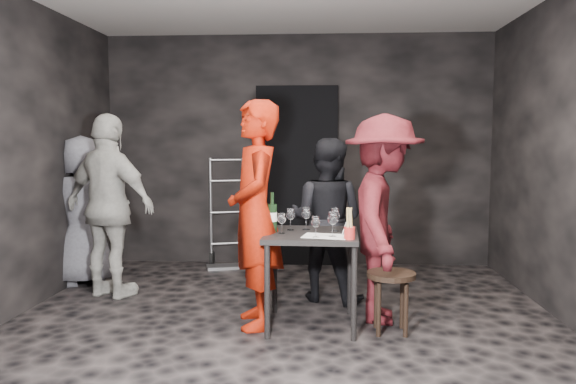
# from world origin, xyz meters

# --- Properties ---
(floor) EXTENTS (4.50, 5.00, 0.02)m
(floor) POSITION_xyz_m (0.00, 0.00, 0.00)
(floor) COLOR black
(floor) RESTS_ON ground
(wall_back) EXTENTS (4.50, 0.04, 2.70)m
(wall_back) POSITION_xyz_m (0.00, 2.50, 1.35)
(wall_back) COLOR black
(wall_back) RESTS_ON ground
(wall_front) EXTENTS (4.50, 0.04, 2.70)m
(wall_front) POSITION_xyz_m (0.00, -2.50, 1.35)
(wall_front) COLOR black
(wall_front) RESTS_ON ground
(doorway) EXTENTS (0.95, 0.10, 2.10)m
(doorway) POSITION_xyz_m (0.00, 2.44, 1.05)
(doorway) COLOR black
(doorway) RESTS_ON ground
(wallbox_upper) EXTENTS (0.12, 0.06, 0.12)m
(wallbox_upper) POSITION_xyz_m (0.85, 2.45, 1.45)
(wallbox_upper) COLOR #B7B7B2
(wallbox_upper) RESTS_ON wall_back
(wallbox_lower) EXTENTS (0.10, 0.06, 0.14)m
(wallbox_lower) POSITION_xyz_m (1.05, 2.45, 1.40)
(wallbox_lower) COLOR #B7B7B2
(wallbox_lower) RESTS_ON wall_back
(hand_truck) EXTENTS (0.42, 0.35, 1.27)m
(hand_truck) POSITION_xyz_m (-0.81, 2.27, 0.23)
(hand_truck) COLOR #B2B2B7
(hand_truck) RESTS_ON floor
(tasting_table) EXTENTS (0.72, 0.72, 0.75)m
(tasting_table) POSITION_xyz_m (0.22, 0.22, 0.65)
(tasting_table) COLOR black
(tasting_table) RESTS_ON floor
(stool) EXTENTS (0.37, 0.37, 0.47)m
(stool) POSITION_xyz_m (0.83, 0.11, 0.38)
(stool) COLOR black
(stool) RESTS_ON floor
(server_red) EXTENTS (0.67, 0.87, 2.14)m
(server_red) POSITION_xyz_m (-0.22, 0.22, 1.07)
(server_red) COLOR #A21806
(server_red) RESTS_ON floor
(woman_black) EXTENTS (0.81, 0.63, 1.48)m
(woman_black) POSITION_xyz_m (0.34, 0.98, 0.74)
(woman_black) COLOR black
(woman_black) RESTS_ON floor
(man_maroon) EXTENTS (0.69, 1.27, 1.88)m
(man_maroon) POSITION_xyz_m (0.80, 0.41, 0.94)
(man_maroon) COLOR #511319
(man_maroon) RESTS_ON floor
(bystander_cream) EXTENTS (1.28, 0.97, 1.98)m
(bystander_cream) POSITION_xyz_m (-1.68, 0.95, 0.99)
(bystander_cream) COLOR beige
(bystander_cream) RESTS_ON floor
(bystander_grey) EXTENTS (0.85, 0.67, 1.54)m
(bystander_grey) POSITION_xyz_m (-2.13, 1.38, 0.77)
(bystander_grey) COLOR slate
(bystander_grey) RESTS_ON floor
(tasting_mat) EXTENTS (0.37, 0.28, 0.00)m
(tasting_mat) POSITION_xyz_m (0.33, 0.06, 0.75)
(tasting_mat) COLOR white
(tasting_mat) RESTS_ON tasting_table
(wine_glass_a) EXTENTS (0.07, 0.07, 0.18)m
(wine_glass_a) POSITION_xyz_m (-0.01, 0.16, 0.84)
(wine_glass_a) COLOR white
(wine_glass_a) RESTS_ON tasting_table
(wine_glass_b) EXTENTS (0.08, 0.08, 0.20)m
(wine_glass_b) POSITION_xyz_m (0.05, 0.33, 0.85)
(wine_glass_b) COLOR white
(wine_glass_b) RESTS_ON tasting_table
(wine_glass_c) EXTENTS (0.10, 0.10, 0.21)m
(wine_glass_c) POSITION_xyz_m (0.17, 0.36, 0.85)
(wine_glass_c) COLOR white
(wine_glass_c) RESTS_ON tasting_table
(wine_glass_d) EXTENTS (0.08, 0.08, 0.18)m
(wine_glass_d) POSITION_xyz_m (0.25, -0.00, 0.84)
(wine_glass_d) COLOR white
(wine_glass_d) RESTS_ON tasting_table
(wine_glass_e) EXTENTS (0.10, 0.10, 0.21)m
(wine_glass_e) POSITION_xyz_m (0.38, 0.04, 0.85)
(wine_glass_e) COLOR white
(wine_glass_e) RESTS_ON tasting_table
(wine_glass_f) EXTENTS (0.08, 0.08, 0.21)m
(wine_glass_f) POSITION_xyz_m (0.40, 0.29, 0.85)
(wine_glass_f) COLOR white
(wine_glass_f) RESTS_ON tasting_table
(wine_bottle) EXTENTS (0.08, 0.08, 0.32)m
(wine_bottle) POSITION_xyz_m (-0.09, 0.23, 0.87)
(wine_bottle) COLOR black
(wine_bottle) RESTS_ON tasting_table
(breadstick_cup) EXTENTS (0.08, 0.08, 0.25)m
(breadstick_cup) POSITION_xyz_m (0.50, -0.05, 0.86)
(breadstick_cup) COLOR red
(breadstick_cup) RESTS_ON tasting_table
(reserved_card) EXTENTS (0.12, 0.15, 0.10)m
(reserved_card) POSITION_xyz_m (0.49, 0.17, 0.80)
(reserved_card) COLOR white
(reserved_card) RESTS_ON tasting_table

